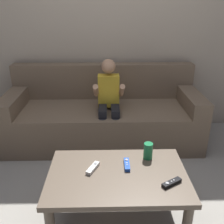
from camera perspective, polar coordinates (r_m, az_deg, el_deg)
The scene contains 9 objects.
ground_plane at distance 2.01m, azimuth -0.23°, elevation -23.59°, with size 9.50×9.50×0.00m, color #9E998E.
wall_back at distance 3.05m, azimuth -0.94°, elevation 19.16°, with size 4.75×0.05×2.50m, color #B2A38E.
couch at distance 2.90m, azimuth -1.91°, elevation -0.85°, with size 2.08×0.80×0.81m.
person_seated_on_couch at distance 2.64m, azimuth -0.70°, elevation 2.70°, with size 0.31×0.38×0.94m.
coffee_table at distance 1.80m, azimuth 1.21°, elevation -15.09°, with size 0.93×0.60×0.41m.
game_remote_white_near_edge at distance 1.80m, azimuth -4.26°, elevation -12.26°, with size 0.09×0.14×0.03m.
game_remote_blue_center at distance 1.83m, azimuth 3.32°, elevation -11.53°, with size 0.04×0.14×0.03m.
game_remote_black_far_corner at distance 1.71m, azimuth 13.07°, elevation -15.02°, with size 0.14×0.10×0.03m.
soda_can at distance 1.90m, azimuth 7.99°, elevation -8.54°, with size 0.07×0.07×0.12m, color #1E7F47.
Camera 1 is at (-0.03, -1.38, 1.47)m, focal length 41.30 mm.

